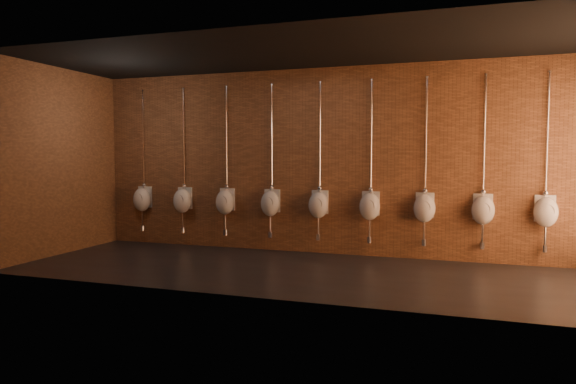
{
  "coord_description": "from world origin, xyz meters",
  "views": [
    {
      "loc": [
        2.24,
        -7.1,
        1.69
      ],
      "look_at": [
        -0.42,
        0.9,
        1.1
      ],
      "focal_mm": 32.0,
      "sensor_mm": 36.0,
      "label": 1
    }
  ],
  "objects_px": {
    "urinal_2": "(225,201)",
    "urinal_3": "(270,202)",
    "urinal_8": "(546,211)",
    "urinal_7": "(483,209)",
    "urinal_5": "(370,205)",
    "urinal_6": "(425,207)",
    "urinal_4": "(319,204)",
    "urinal_0": "(142,199)",
    "urinal_1": "(182,200)"
  },
  "relations": [
    {
      "from": "urinal_6",
      "to": "urinal_7",
      "type": "relative_size",
      "value": 1.0
    },
    {
      "from": "urinal_0",
      "to": "urinal_8",
      "type": "xyz_separation_m",
      "value": [
        7.05,
        0.0,
        0.0
      ]
    },
    {
      "from": "urinal_2",
      "to": "urinal_4",
      "type": "relative_size",
      "value": 1.0
    },
    {
      "from": "urinal_1",
      "to": "urinal_3",
      "type": "distance_m",
      "value": 1.76
    },
    {
      "from": "urinal_5",
      "to": "urinal_6",
      "type": "xyz_separation_m",
      "value": [
        0.88,
        0.0,
        0.0
      ]
    },
    {
      "from": "urinal_4",
      "to": "urinal_7",
      "type": "relative_size",
      "value": 1.0
    },
    {
      "from": "urinal_1",
      "to": "urinal_6",
      "type": "distance_m",
      "value": 4.41
    },
    {
      "from": "urinal_3",
      "to": "urinal_6",
      "type": "xyz_separation_m",
      "value": [
        2.64,
        0.0,
        0.0
      ]
    },
    {
      "from": "urinal_3",
      "to": "urinal_8",
      "type": "distance_m",
      "value": 4.41
    },
    {
      "from": "urinal_1",
      "to": "urinal_4",
      "type": "height_order",
      "value": "same"
    },
    {
      "from": "urinal_6",
      "to": "urinal_7",
      "type": "bearing_deg",
      "value": 0.0
    },
    {
      "from": "urinal_6",
      "to": "urinal_1",
      "type": "bearing_deg",
      "value": 180.0
    },
    {
      "from": "urinal_1",
      "to": "urinal_6",
      "type": "bearing_deg",
      "value": 0.0
    },
    {
      "from": "urinal_2",
      "to": "urinal_8",
      "type": "bearing_deg",
      "value": 0.0
    },
    {
      "from": "urinal_2",
      "to": "urinal_3",
      "type": "bearing_deg",
      "value": 0.0
    },
    {
      "from": "urinal_1",
      "to": "urinal_5",
      "type": "bearing_deg",
      "value": 0.0
    },
    {
      "from": "urinal_0",
      "to": "urinal_1",
      "type": "height_order",
      "value": "same"
    },
    {
      "from": "urinal_3",
      "to": "urinal_5",
      "type": "bearing_deg",
      "value": 0.0
    },
    {
      "from": "urinal_3",
      "to": "urinal_7",
      "type": "height_order",
      "value": "same"
    },
    {
      "from": "urinal_0",
      "to": "urinal_8",
      "type": "height_order",
      "value": "same"
    },
    {
      "from": "urinal_3",
      "to": "urinal_6",
      "type": "distance_m",
      "value": 2.64
    },
    {
      "from": "urinal_4",
      "to": "urinal_6",
      "type": "relative_size",
      "value": 1.0
    },
    {
      "from": "urinal_3",
      "to": "urinal_7",
      "type": "bearing_deg",
      "value": 0.0
    },
    {
      "from": "urinal_2",
      "to": "urinal_3",
      "type": "xyz_separation_m",
      "value": [
        0.88,
        0.0,
        0.0
      ]
    },
    {
      "from": "urinal_3",
      "to": "urinal_1",
      "type": "bearing_deg",
      "value": 180.0
    },
    {
      "from": "urinal_7",
      "to": "urinal_4",
      "type": "bearing_deg",
      "value": 180.0
    },
    {
      "from": "urinal_4",
      "to": "urinal_7",
      "type": "xyz_separation_m",
      "value": [
        2.64,
        0.0,
        0.0
      ]
    },
    {
      "from": "urinal_2",
      "to": "urinal_7",
      "type": "xyz_separation_m",
      "value": [
        4.41,
        0.0,
        0.0
      ]
    },
    {
      "from": "urinal_1",
      "to": "urinal_4",
      "type": "xyz_separation_m",
      "value": [
        2.64,
        0.0,
        0.0
      ]
    },
    {
      "from": "urinal_4",
      "to": "urinal_3",
      "type": "bearing_deg",
      "value": 180.0
    },
    {
      "from": "urinal_0",
      "to": "urinal_3",
      "type": "xyz_separation_m",
      "value": [
        2.64,
        0.0,
        0.0
      ]
    },
    {
      "from": "urinal_7",
      "to": "urinal_8",
      "type": "relative_size",
      "value": 1.0
    },
    {
      "from": "urinal_5",
      "to": "urinal_6",
      "type": "bearing_deg",
      "value": 0.0
    },
    {
      "from": "urinal_8",
      "to": "urinal_7",
      "type": "bearing_deg",
      "value": 180.0
    },
    {
      "from": "urinal_3",
      "to": "urinal_6",
      "type": "bearing_deg",
      "value": 0.0
    },
    {
      "from": "urinal_0",
      "to": "urinal_4",
      "type": "distance_m",
      "value": 3.53
    },
    {
      "from": "urinal_3",
      "to": "urinal_4",
      "type": "distance_m",
      "value": 0.88
    },
    {
      "from": "urinal_0",
      "to": "urinal_8",
      "type": "bearing_deg",
      "value": 0.0
    },
    {
      "from": "urinal_2",
      "to": "urinal_6",
      "type": "distance_m",
      "value": 3.53
    },
    {
      "from": "urinal_2",
      "to": "urinal_5",
      "type": "relative_size",
      "value": 1.0
    },
    {
      "from": "urinal_1",
      "to": "urinal_7",
      "type": "distance_m",
      "value": 5.29
    },
    {
      "from": "urinal_2",
      "to": "urinal_7",
      "type": "bearing_deg",
      "value": 0.0
    },
    {
      "from": "urinal_6",
      "to": "urinal_8",
      "type": "xyz_separation_m",
      "value": [
        1.76,
        0.0,
        0.0
      ]
    },
    {
      "from": "urinal_5",
      "to": "urinal_8",
      "type": "xyz_separation_m",
      "value": [
        2.64,
        0.0,
        0.0
      ]
    },
    {
      "from": "urinal_5",
      "to": "urinal_0",
      "type": "bearing_deg",
      "value": 180.0
    },
    {
      "from": "urinal_5",
      "to": "urinal_6",
      "type": "distance_m",
      "value": 0.88
    },
    {
      "from": "urinal_1",
      "to": "urinal_3",
      "type": "xyz_separation_m",
      "value": [
        1.76,
        0.0,
        0.0
      ]
    },
    {
      "from": "urinal_2",
      "to": "urinal_3",
      "type": "distance_m",
      "value": 0.88
    },
    {
      "from": "urinal_7",
      "to": "urinal_8",
      "type": "bearing_deg",
      "value": 0.0
    },
    {
      "from": "urinal_2",
      "to": "urinal_4",
      "type": "bearing_deg",
      "value": 0.0
    }
  ]
}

